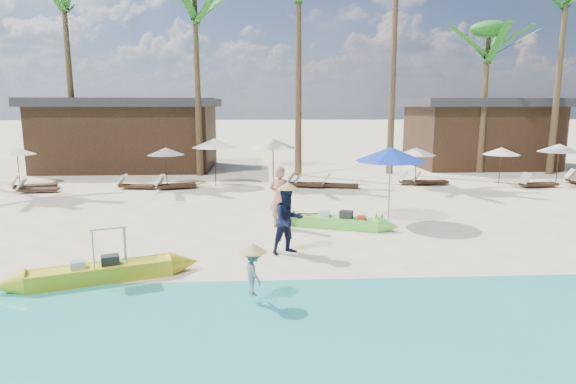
{
  "coord_description": "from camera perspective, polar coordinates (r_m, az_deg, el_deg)",
  "views": [
    {
      "loc": [
        0.1,
        -12.75,
        3.88
      ],
      "look_at": [
        0.91,
        2.0,
        1.21
      ],
      "focal_mm": 30.0,
      "sensor_mm": 36.0,
      "label": 1
    }
  ],
  "objects": [
    {
      "name": "wet_sand_strip",
      "position": [
        8.67,
        -3.62,
        -16.36
      ],
      "size": [
        240.0,
        4.5,
        0.01
      ],
      "primitive_type": "cube",
      "color": "tan",
      "rests_on": "ground"
    },
    {
      "name": "lounger_7_left",
      "position": [
        23.03,
        6.0,
        0.96
      ],
      "size": [
        1.79,
        0.92,
        0.58
      ],
      "rotation": [
        0.0,
        0.0,
        -0.24
      ],
      "color": "#3A2517",
      "rests_on": "ground"
    },
    {
      "name": "lounger_8_left",
      "position": [
        24.77,
        16.21,
        1.29
      ],
      "size": [
        1.82,
        0.6,
        0.61
      ],
      "rotation": [
        0.0,
        0.0,
        0.03
      ],
      "color": "#3A2517",
      "rests_on": "ground"
    },
    {
      "name": "blue_umbrella",
      "position": [
        16.26,
        12.08,
        4.41
      ],
      "size": [
        2.36,
        2.36,
        2.54
      ],
      "color": "#99999E",
      "rests_on": "ground"
    },
    {
      "name": "yellow_canoe",
      "position": [
        11.67,
        -21.2,
        -8.84
      ],
      "size": [
        4.66,
        1.96,
        1.26
      ],
      "rotation": [
        0.0,
        0.0,
        0.35
      ],
      "color": "yellow",
      "rests_on": "ground"
    },
    {
      "name": "resort_parasol_6",
      "position": [
        23.03,
        -1.78,
        5.79
      ],
      "size": [
        2.26,
        2.26,
        2.33
      ],
      "color": "#3A2517",
      "rests_on": "ground"
    },
    {
      "name": "pavilion_east",
      "position": [
        33.34,
        21.65,
        6.62
      ],
      "size": [
        8.8,
        6.6,
        4.3
      ],
      "color": "#3A2517",
      "rests_on": "ground"
    },
    {
      "name": "resort_parasol_4",
      "position": [
        24.23,
        -14.3,
        4.69
      ],
      "size": [
        1.8,
        1.8,
        1.86
      ],
      "color": "#3A2517",
      "rests_on": "ground"
    },
    {
      "name": "resort_parasol_9",
      "position": [
        26.91,
        29.46,
        4.57
      ],
      "size": [
        1.98,
        1.98,
        2.04
      ],
      "color": "#3A2517",
      "rests_on": "ground"
    },
    {
      "name": "vendor_green",
      "position": [
        12.67,
        -0.01,
        -3.38
      ],
      "size": [
        1.07,
        0.97,
        1.8
      ],
      "primitive_type": "imported",
      "rotation": [
        0.0,
        0.0,
        0.41
      ],
      "color": "#121732",
      "rests_on": "ground"
    },
    {
      "name": "vendor_yellow",
      "position": [
        9.6,
        -4.14,
        -9.45
      ],
      "size": [
        0.54,
        0.69,
        0.94
      ],
      "primitive_type": "imported",
      "rotation": [
        0.0,
        0.0,
        1.94
      ],
      "color": "gray",
      "rests_on": "ground"
    },
    {
      "name": "lounger_7_right",
      "position": [
        24.64,
        14.75,
        1.3
      ],
      "size": [
        1.78,
        0.57,
        0.6
      ],
      "rotation": [
        0.0,
        0.0,
        0.02
      ],
      "color": "#3A2517",
      "rests_on": "ground"
    },
    {
      "name": "lounger_4_right",
      "position": [
        23.47,
        -13.22,
        0.93
      ],
      "size": [
        1.83,
        1.03,
        0.6
      ],
      "rotation": [
        0.0,
        0.0,
        0.3
      ],
      "color": "#3A2517",
      "rests_on": "ground"
    },
    {
      "name": "green_canoe",
      "position": [
        15.56,
        5.61,
        -3.52
      ],
      "size": [
        4.35,
        1.85,
        0.58
      ],
      "rotation": [
        0.0,
        0.0,
        -0.35
      ],
      "color": "#61E144",
      "rests_on": "ground"
    },
    {
      "name": "palm_6",
      "position": [
        30.27,
        22.62,
        15.49
      ],
      "size": [
        2.08,
        2.08,
        8.51
      ],
      "color": "brown",
      "rests_on": "ground"
    },
    {
      "name": "tourist",
      "position": [
        15.31,
        -0.96,
        -0.63
      ],
      "size": [
        0.86,
        0.73,
        1.99
      ],
      "primitive_type": "imported",
      "rotation": [
        0.0,
        0.0,
        2.72
      ],
      "color": "tan",
      "rests_on": "ground"
    },
    {
      "name": "resort_parasol_3",
      "position": [
        27.34,
        -29.47,
        4.25
      ],
      "size": [
        1.79,
        1.79,
        1.84
      ],
      "color": "#3A2517",
      "rests_on": "ground"
    },
    {
      "name": "ground",
      "position": [
        13.33,
        -3.47,
        -6.71
      ],
      "size": [
        240.0,
        240.0,
        0.0
      ],
      "primitive_type": "plane",
      "color": "#FFE5BC",
      "rests_on": "ground"
    },
    {
      "name": "lounger_3_left",
      "position": [
        24.43,
        -27.69,
        0.37
      ],
      "size": [
        1.74,
        0.67,
        0.58
      ],
      "rotation": [
        0.0,
        0.0,
        0.09
      ],
      "color": "#3A2517",
      "rests_on": "ground"
    },
    {
      "name": "palm_3",
      "position": [
        27.65,
        -10.95,
        19.83
      ],
      "size": [
        2.08,
        2.08,
        10.52
      ],
      "color": "brown",
      "rests_on": "ground"
    },
    {
      "name": "resort_parasol_8",
      "position": [
        25.89,
        23.94,
        4.45
      ],
      "size": [
        1.79,
        1.79,
        1.85
      ],
      "color": "#3A2517",
      "rests_on": "ground"
    },
    {
      "name": "resort_parasol_7",
      "position": [
        23.85,
        14.99,
        4.69
      ],
      "size": [
        1.85,
        1.85,
        1.91
      ],
      "color": "#3A2517",
      "rests_on": "ground"
    },
    {
      "name": "palm_7",
      "position": [
        31.56,
        30.01,
        18.24
      ],
      "size": [
        2.08,
        2.08,
        11.08
      ],
      "color": "brown",
      "rests_on": "ground"
    },
    {
      "name": "pavilion_west",
      "position": [
        31.36,
        -18.24,
        6.63
      ],
      "size": [
        10.8,
        6.6,
        4.3
      ],
      "color": "#3A2517",
      "rests_on": "ground"
    },
    {
      "name": "lounger_9_left",
      "position": [
        25.93,
        27.37,
        0.95
      ],
      "size": [
        1.92,
        0.8,
        0.63
      ],
      "rotation": [
        0.0,
        0.0,
        0.12
      ],
      "color": "#3A2517",
      "rests_on": "ground"
    },
    {
      "name": "lounger_4_left",
      "position": [
        23.73,
        -17.7,
        0.82
      ],
      "size": [
        1.83,
        0.8,
        0.6
      ],
      "rotation": [
        0.0,
        0.0,
        -0.15
      ],
      "color": "#3A2517",
      "rests_on": "ground"
    },
    {
      "name": "lounger_6_left",
      "position": [
        23.29,
        2.54,
        1.09
      ],
      "size": [
        1.62,
        0.51,
        0.55
      ],
      "rotation": [
        0.0,
        0.0,
        -0.01
      ],
      "color": "#3A2517",
      "rests_on": "ground"
    },
    {
      "name": "lounger_5_left",
      "position": [
        23.16,
        -13.44,
        0.84
      ],
      "size": [
        1.96,
        1.0,
        0.64
      ],
      "rotation": [
        0.0,
        0.0,
        0.23
      ],
      "color": "#3A2517",
      "rests_on": "ground"
    },
    {
      "name": "lounger_6_right",
      "position": [
        23.07,
        1.88,
        1.07
      ],
      "size": [
        1.93,
        1.12,
        0.63
      ],
      "rotation": [
        0.0,
        0.0,
        -0.32
      ],
      "color": "#3A2517",
      "rests_on": "ground"
    },
    {
      "name": "resort_parasol_5",
      "position": [
        23.7,
        -8.68,
        5.75
      ],
      "size": [
        2.24,
        2.24,
        2.3
      ],
      "color": "#3A2517",
      "rests_on": "ground"
    },
    {
      "name": "palm_2",
      "position": [
        30.23,
        -25.02,
        19.42
      ],
      "size": [
        2.08,
        2.08,
        11.33
      ],
      "color": "brown",
      "rests_on": "ground"
    },
    {
      "name": "lounger_3_right",
      "position": [
        25.41,
        -28.04,
        0.74
      ],
      "size": [
        2.05,
        1.21,
        0.66
      ],
      "rotation": [
        0.0,
        0.0,
        0.34
      ],
      "color": "#3A2517",
      "rests_on": "ground"
    }
  ]
}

